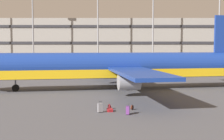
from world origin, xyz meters
TOP-DOWN VIEW (x-y plane):
  - ground_plane at (0.00, 0.00)m, footprint 600.00×600.00m
  - terminal_structure at (0.00, 53.99)m, footprint 132.21×21.46m
  - airliner at (-2.38, -0.79)m, footprint 39.80×32.48m
  - light_mast_left at (-23.43, 36.16)m, footprint 1.80×0.50m
  - light_mast_center_left at (-6.82, 36.16)m, footprint 1.80×0.50m
  - light_mast_center_right at (7.30, 36.16)m, footprint 1.80×0.50m
  - light_mast_right at (24.22, 36.16)m, footprint 1.80×0.50m
  - suitcase_red at (-3.40, -15.13)m, footprint 0.57×0.73m
  - suitcase_purple at (-4.23, -15.56)m, footprint 0.48×0.39m
  - suitcase_laid_flat at (-1.87, -16.36)m, footprint 0.34×0.47m
  - backpack_silver at (-3.42, -14.15)m, footprint 0.37×0.38m
  - backpack_orange at (-1.39, -14.43)m, footprint 0.37×0.39m

SIDE VIEW (x-z plane):
  - ground_plane at x=0.00m, z-range 0.00..0.00m
  - suitcase_red at x=-3.40m, z-range 0.00..0.26m
  - backpack_orange at x=-1.39m, z-range -0.03..0.46m
  - backpack_silver at x=-3.42m, z-range -0.03..0.49m
  - suitcase_laid_flat at x=-1.87m, z-range -0.07..0.84m
  - suitcase_purple at x=-4.23m, z-range -0.07..0.93m
  - airliner at x=-2.38m, z-range -2.05..8.13m
  - terminal_structure at x=0.00m, z-range 0.00..13.81m
  - light_mast_left at x=-23.43m, z-range 1.68..22.92m
  - light_mast_right at x=24.22m, z-range 1.69..23.59m
  - light_mast_center_left at x=-6.82m, z-range 1.70..23.84m
  - light_mast_center_right at x=7.30m, z-range 1.74..27.29m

